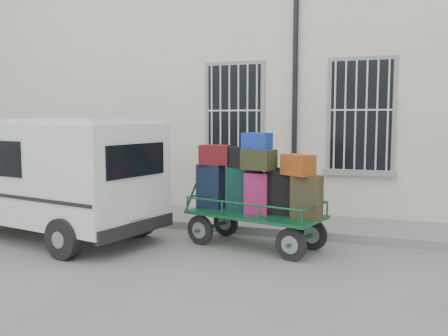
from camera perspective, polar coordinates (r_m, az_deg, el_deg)
ground at (r=8.41m, az=-2.61°, el=-9.45°), size 80.00×80.00×0.00m
building at (r=13.39m, az=6.28°, el=9.15°), size 24.00×5.15×6.00m
sidewalk at (r=10.41m, az=1.94°, el=-6.04°), size 24.00×1.70×0.15m
luggage_cart at (r=8.48m, az=3.63°, el=-2.43°), size 2.73×1.60×1.96m
van at (r=9.72m, az=-19.47°, el=-0.17°), size 4.62×2.69×2.19m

